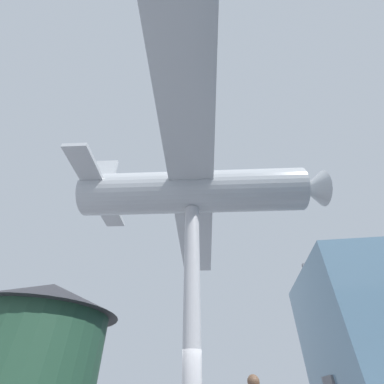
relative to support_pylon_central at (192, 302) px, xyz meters
name	(u,v)px	position (x,y,z in m)	size (l,w,h in m)	color
support_pylon_central	(192,302)	(0.00, 0.00, 0.00)	(0.60, 0.60, 7.79)	#B7B7BC
suspended_airplane	(196,192)	(-0.01, 0.18, 4.88)	(18.33, 11.48, 3.17)	#B2B7BC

